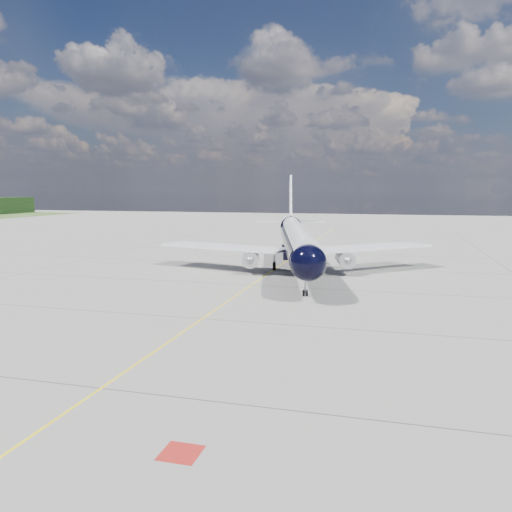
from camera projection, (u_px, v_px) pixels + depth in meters
The scene contains 4 objects.
ground at pixel (262, 278), 60.19m from camera, with size 320.00×320.00×0.00m, color gray.
taxiway_centerline at pixel (251, 285), 55.41m from camera, with size 0.16×160.00×0.01m, color yellow.
red_marking at pixel (181, 453), 20.16m from camera, with size 1.60×1.60×0.01m, color maroon.
main_airliner at pixel (297, 240), 65.41m from camera, with size 35.85×44.32×12.96m.
Camera 1 is at (14.66, -27.48, 10.58)m, focal length 35.00 mm.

